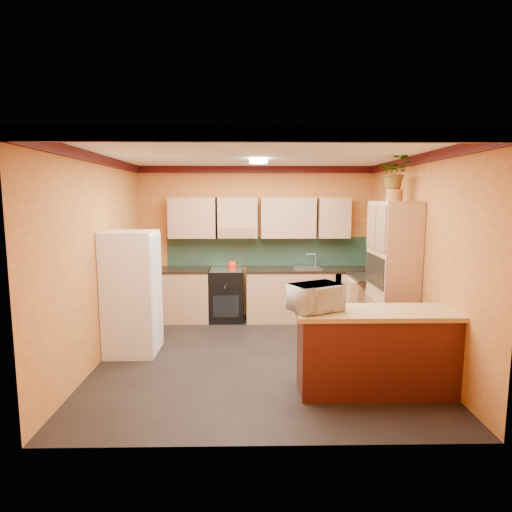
{
  "coord_description": "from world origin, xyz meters",
  "views": [
    {
      "loc": [
        -0.14,
        -5.56,
        2.14
      ],
      "look_at": [
        -0.04,
        0.45,
        1.33
      ],
      "focal_mm": 30.0,
      "sensor_mm": 36.0,
      "label": 1
    }
  ],
  "objects": [
    {
      "name": "bar_top",
      "position": [
        1.32,
        -1.06,
        0.91
      ],
      "size": [
        1.9,
        0.65,
        0.05
      ],
      "primitive_type": "cube",
      "color": "tan",
      "rests_on": "breakfast_bar"
    },
    {
      "name": "breakfast_bar",
      "position": [
        1.32,
        -1.06,
        0.44
      ],
      "size": [
        1.8,
        0.55,
        0.88
      ],
      "primitive_type": "cube",
      "color": "#551913",
      "rests_on": "ground"
    },
    {
      "name": "fern",
      "position": [
        1.85,
        0.29,
        2.49
      ],
      "size": [
        0.52,
        0.49,
        0.45
      ],
      "primitive_type": "imported",
      "rotation": [
        0.0,
        0.0,
        -0.42
      ],
      "color": "tan",
      "rests_on": "fern_pot"
    },
    {
      "name": "stove",
      "position": [
        -0.53,
        1.8,
        0.46
      ],
      "size": [
        0.58,
        0.58,
        0.91
      ],
      "primitive_type": "cube",
      "color": "black",
      "rests_on": "ground"
    },
    {
      "name": "fridge",
      "position": [
        -1.75,
        0.21,
        0.85
      ],
      "size": [
        0.68,
        0.66,
        1.7
      ],
      "primitive_type": "cube",
      "color": "white",
      "rests_on": "ground"
    },
    {
      "name": "base_cabinets_back",
      "position": [
        0.1,
        1.8,
        0.44
      ],
      "size": [
        3.65,
        0.6,
        0.88
      ],
      "primitive_type": "cube",
      "color": "tan",
      "rests_on": "ground"
    },
    {
      "name": "base_cabinets_right",
      "position": [
        1.8,
        1.04,
        0.44
      ],
      "size": [
        0.6,
        0.8,
        0.88
      ],
      "primitive_type": "cube",
      "color": "tan",
      "rests_on": "ground"
    },
    {
      "name": "countertop_back",
      "position": [
        0.1,
        1.8,
        0.9
      ],
      "size": [
        3.65,
        0.62,
        0.04
      ],
      "primitive_type": "cube",
      "color": "black",
      "rests_on": "base_cabinets_back"
    },
    {
      "name": "microwave",
      "position": [
        0.58,
        -1.06,
        1.08
      ],
      "size": [
        0.64,
        0.57,
        0.3
      ],
      "primitive_type": "imported",
      "rotation": [
        0.0,
        0.0,
        0.48
      ],
      "color": "white",
      "rests_on": "bar_top"
    },
    {
      "name": "kettle",
      "position": [
        -0.43,
        1.75,
        1.0
      ],
      "size": [
        0.19,
        0.19,
        0.18
      ],
      "primitive_type": null,
      "rotation": [
        0.0,
        0.0,
        0.14
      ],
      "color": "red",
      "rests_on": "stove"
    },
    {
      "name": "countertop_right",
      "position": [
        1.8,
        1.04,
        0.9
      ],
      "size": [
        0.62,
        0.8,
        0.04
      ],
      "primitive_type": "cube",
      "color": "black",
      "rests_on": "base_cabinets_right"
    },
    {
      "name": "pantry",
      "position": [
        1.85,
        0.24,
        1.05
      ],
      "size": [
        0.48,
        0.9,
        2.1
      ],
      "primitive_type": "cube",
      "color": "tan",
      "rests_on": "ground"
    },
    {
      "name": "fern_pot",
      "position": [
        1.85,
        0.29,
        2.18
      ],
      "size": [
        0.22,
        0.22,
        0.16
      ],
      "primitive_type": "cylinder",
      "color": "#AA6229",
      "rests_on": "pantry"
    },
    {
      "name": "room_shell",
      "position": [
        0.02,
        0.28,
        2.09
      ],
      "size": [
        4.24,
        4.24,
        2.72
      ],
      "color": "black",
      "rests_on": "ground"
    },
    {
      "name": "sink",
      "position": [
        0.87,
        1.8,
        0.94
      ],
      "size": [
        0.48,
        0.4,
        0.03
      ],
      "primitive_type": "cube",
      "color": "silver",
      "rests_on": "countertop_back"
    }
  ]
}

